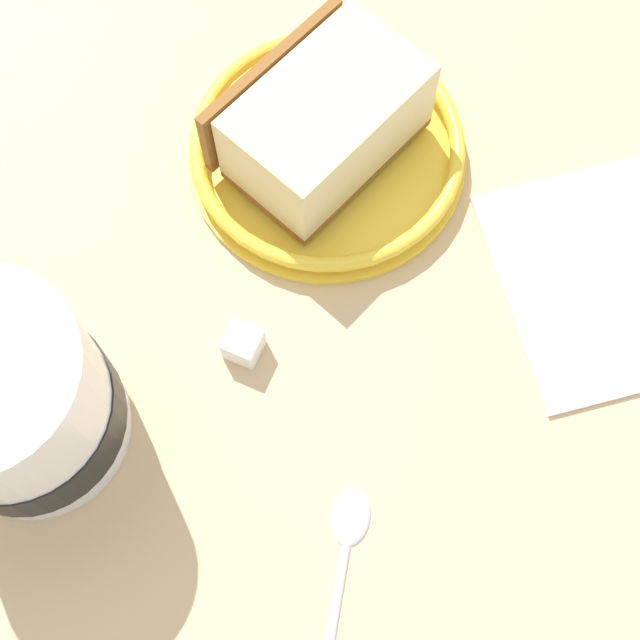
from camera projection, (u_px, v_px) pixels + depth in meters
ground_plane at (330, 286)px, 51.92cm from camera, size 152.60×152.60×2.92cm
small_plate at (327, 150)px, 52.37cm from camera, size 16.34×16.34×1.82cm
cake_slice at (324, 120)px, 49.80cm from camera, size 11.49×12.90×5.48cm
tea_mug at (8, 403)px, 42.91cm from camera, size 9.87×12.55×10.61cm
teaspoon at (344, 557)px, 44.83cm from camera, size 11.45×6.99×0.80cm
folded_napkin at (622, 273)px, 50.27cm from camera, size 14.20×14.24×0.60cm
sugar_cube at (243, 344)px, 48.16cm from camera, size 2.55×2.55×1.81cm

